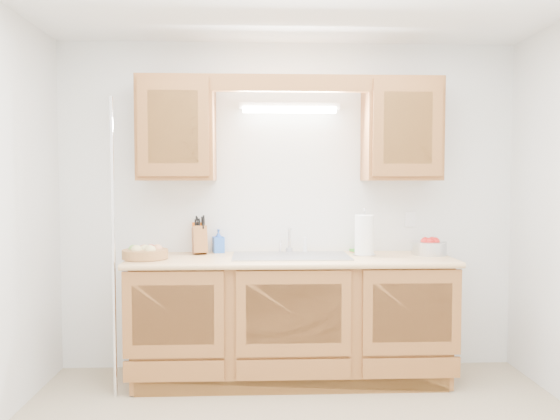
{
  "coord_description": "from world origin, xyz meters",
  "views": [
    {
      "loc": [
        -0.24,
        -2.71,
        1.44
      ],
      "look_at": [
        -0.09,
        0.85,
        1.26
      ],
      "focal_mm": 35.0,
      "sensor_mm": 36.0,
      "label": 1
    }
  ],
  "objects_px": {
    "paper_towel": "(364,236)",
    "apple_bowl": "(429,247)",
    "knife_block": "(200,240)",
    "fruit_basket": "(145,253)"
  },
  "relations": [
    {
      "from": "paper_towel",
      "to": "apple_bowl",
      "type": "height_order",
      "value": "paper_towel"
    },
    {
      "from": "knife_block",
      "to": "apple_bowl",
      "type": "bearing_deg",
      "value": -18.02
    },
    {
      "from": "knife_block",
      "to": "paper_towel",
      "type": "xyz_separation_m",
      "value": [
        1.22,
        -0.15,
        0.04
      ]
    },
    {
      "from": "fruit_basket",
      "to": "knife_block",
      "type": "relative_size",
      "value": 1.18
    },
    {
      "from": "knife_block",
      "to": "paper_towel",
      "type": "distance_m",
      "value": 1.23
    },
    {
      "from": "apple_bowl",
      "to": "fruit_basket",
      "type": "bearing_deg",
      "value": -176.3
    },
    {
      "from": "apple_bowl",
      "to": "paper_towel",
      "type": "bearing_deg",
      "value": -176.74
    },
    {
      "from": "knife_block",
      "to": "paper_towel",
      "type": "bearing_deg",
      "value": -20.98
    },
    {
      "from": "fruit_basket",
      "to": "knife_block",
      "type": "xyz_separation_m",
      "value": [
        0.35,
        0.26,
        0.06
      ]
    },
    {
      "from": "knife_block",
      "to": "paper_towel",
      "type": "height_order",
      "value": "paper_towel"
    }
  ]
}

